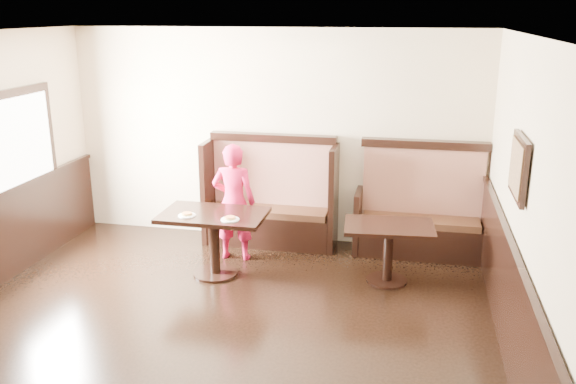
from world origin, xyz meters
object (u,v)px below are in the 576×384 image
(booth_main, at_px, (271,204))
(booth_neighbor, at_px, (421,217))
(table_main, at_px, (214,228))
(table_neighbor, at_px, (389,239))
(child, at_px, (234,202))

(booth_main, height_order, booth_neighbor, same)
(booth_neighbor, bearing_deg, booth_main, 179.95)
(table_main, bearing_deg, booth_main, 71.54)
(booth_main, distance_m, table_neighbor, 1.86)
(table_main, height_order, table_neighbor, table_main)
(booth_neighbor, distance_m, child, 2.37)
(booth_main, height_order, table_neighbor, booth_main)
(booth_main, bearing_deg, table_neighbor, -31.24)
(table_main, xyz_separation_m, table_neighbor, (2.00, 0.22, -0.07))
(booth_main, height_order, child, child)
(booth_main, height_order, table_main, booth_main)
(booth_neighbor, relative_size, table_neighbor, 1.58)
(table_main, bearing_deg, child, 81.61)
(booth_neighbor, distance_m, table_neighbor, 1.03)
(booth_neighbor, xyz_separation_m, child, (-2.27, -0.64, 0.26))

